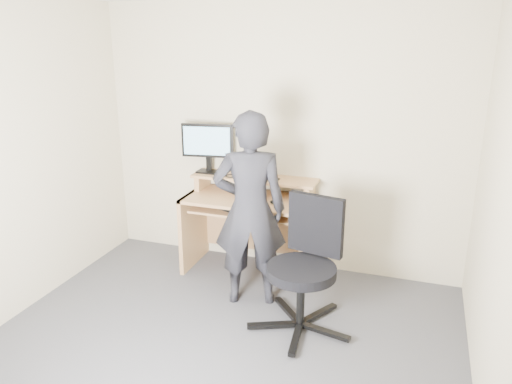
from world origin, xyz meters
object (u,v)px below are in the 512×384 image
Objects in this scene: desk at (252,215)px; office_chair at (306,261)px; monitor at (208,144)px; person at (250,210)px.

office_chair reaches higher than desk.
office_chair is at bearing -45.63° from monitor.
office_chair is 0.61× the size of person.
office_chair is at bearing -48.23° from desk.
office_chair is at bearing 138.78° from person.
monitor is 0.50× the size of office_chair.
person is at bearing -72.33° from desk.
office_chair is 0.64m from person.
desk is at bearing -91.02° from person.
monitor is (-0.47, 0.07, 0.65)m from desk.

